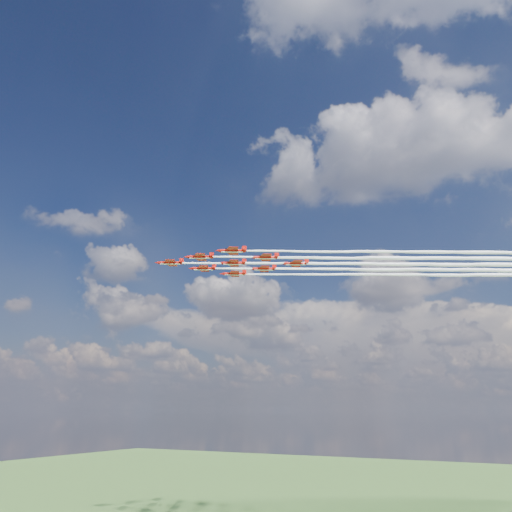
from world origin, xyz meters
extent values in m
cylinder|color=#BB110A|center=(-22.73, -14.63, 87.87)|extent=(6.94, 4.47, 1.01)
cone|color=#BB110A|center=(-26.76, -16.87, 87.87)|extent=(2.11, 1.78, 1.01)
cone|color=#BB110A|center=(-18.94, -12.52, 87.87)|extent=(1.66, 1.48, 0.92)
ellipsoid|color=black|center=(-24.34, -15.53, 88.28)|extent=(2.09, 1.67, 0.66)
cube|color=#BB110A|center=(-22.33, -14.41, 87.82)|extent=(6.71, 8.85, 0.13)
cube|color=#BB110A|center=(-19.51, -12.84, 87.87)|extent=(2.74, 3.53, 0.11)
cube|color=#BB110A|center=(-19.34, -12.75, 88.70)|extent=(1.35, 0.83, 1.66)
cube|color=white|center=(-22.73, -14.63, 87.41)|extent=(6.45, 4.09, 0.11)
cylinder|color=#BB110A|center=(-9.74, -15.51, 87.87)|extent=(6.94, 4.47, 1.01)
cone|color=#BB110A|center=(-13.77, -17.75, 87.87)|extent=(2.11, 1.78, 1.01)
cone|color=#BB110A|center=(-5.95, -13.40, 87.87)|extent=(1.66, 1.48, 0.92)
ellipsoid|color=black|center=(-11.35, -16.40, 88.28)|extent=(2.09, 1.67, 0.66)
cube|color=#BB110A|center=(-9.34, -15.28, 87.82)|extent=(6.71, 8.85, 0.13)
cube|color=#BB110A|center=(-6.51, -13.71, 87.87)|extent=(2.74, 3.53, 0.11)
cube|color=#BB110A|center=(-6.35, -13.62, 88.70)|extent=(1.35, 0.83, 1.66)
cube|color=white|center=(-9.74, -15.51, 87.41)|extent=(6.45, 4.09, 0.11)
cylinder|color=#BB110A|center=(-16.62, -3.13, 87.87)|extent=(6.94, 4.47, 1.01)
cone|color=#BB110A|center=(-20.65, -5.38, 87.87)|extent=(2.11, 1.78, 1.01)
cone|color=#BB110A|center=(-12.83, -1.03, 87.87)|extent=(1.66, 1.48, 0.92)
ellipsoid|color=black|center=(-18.23, -4.03, 88.28)|extent=(2.09, 1.67, 0.66)
cube|color=#BB110A|center=(-16.22, -2.91, 87.82)|extent=(6.71, 8.85, 0.13)
cube|color=#BB110A|center=(-13.39, -1.34, 87.87)|extent=(2.74, 3.53, 0.11)
cube|color=#BB110A|center=(-13.23, -1.25, 88.70)|extent=(1.35, 0.83, 1.66)
cube|color=white|center=(-16.62, -3.13, 87.41)|extent=(6.45, 4.09, 0.11)
cylinder|color=#BB110A|center=(3.25, -16.38, 87.87)|extent=(6.94, 4.47, 1.01)
cone|color=#BB110A|center=(-0.78, -18.62, 87.87)|extent=(2.11, 1.78, 1.01)
cone|color=#BB110A|center=(7.04, -14.27, 87.87)|extent=(1.66, 1.48, 0.92)
ellipsoid|color=black|center=(1.64, -17.28, 88.28)|extent=(2.09, 1.67, 0.66)
cube|color=#BB110A|center=(3.65, -16.16, 87.82)|extent=(6.71, 8.85, 0.13)
cube|color=#BB110A|center=(6.48, -14.59, 87.87)|extent=(2.74, 3.53, 0.11)
cube|color=#BB110A|center=(6.64, -14.50, 88.70)|extent=(1.35, 0.83, 1.66)
cube|color=white|center=(3.25, -16.38, 87.41)|extent=(6.45, 4.09, 0.11)
cylinder|color=#BB110A|center=(-3.63, -4.01, 87.87)|extent=(6.94, 4.47, 1.01)
cone|color=#BB110A|center=(-7.66, -6.25, 87.87)|extent=(2.11, 1.78, 1.01)
cone|color=#BB110A|center=(0.16, -1.90, 87.87)|extent=(1.66, 1.48, 0.92)
ellipsoid|color=black|center=(-5.24, -4.91, 88.28)|extent=(2.09, 1.67, 0.66)
cube|color=#BB110A|center=(-3.23, -3.79, 87.82)|extent=(6.71, 8.85, 0.13)
cube|color=#BB110A|center=(-0.40, -2.22, 87.87)|extent=(2.74, 3.53, 0.11)
cube|color=#BB110A|center=(-0.24, -2.13, 88.70)|extent=(1.35, 0.83, 1.66)
cube|color=white|center=(-3.63, -4.01, 87.41)|extent=(6.45, 4.09, 0.11)
cylinder|color=#BB110A|center=(-10.51, 8.36, 87.87)|extent=(6.94, 4.47, 1.01)
cone|color=#BB110A|center=(-14.54, 6.12, 87.87)|extent=(2.11, 1.78, 1.01)
cone|color=#BB110A|center=(-6.72, 10.47, 87.87)|extent=(1.66, 1.48, 0.92)
ellipsoid|color=black|center=(-12.12, 7.46, 88.28)|extent=(2.09, 1.67, 0.66)
cube|color=#BB110A|center=(-10.10, 8.59, 87.82)|extent=(6.71, 8.85, 0.13)
cube|color=#BB110A|center=(-7.28, 10.16, 87.87)|extent=(2.74, 3.53, 0.11)
cube|color=#BB110A|center=(-7.12, 10.24, 88.70)|extent=(1.35, 0.83, 1.66)
cube|color=white|center=(-10.51, 8.36, 87.41)|extent=(6.45, 4.09, 0.11)
cylinder|color=#BB110A|center=(9.36, -4.88, 87.87)|extent=(6.94, 4.47, 1.01)
cone|color=#BB110A|center=(5.33, -7.13, 87.87)|extent=(2.11, 1.78, 1.01)
cone|color=#BB110A|center=(13.15, -2.78, 87.87)|extent=(1.66, 1.48, 0.92)
ellipsoid|color=black|center=(7.75, -5.78, 88.28)|extent=(2.09, 1.67, 0.66)
cube|color=#BB110A|center=(9.77, -4.66, 87.82)|extent=(6.71, 8.85, 0.13)
cube|color=#BB110A|center=(12.59, -3.09, 87.87)|extent=(2.74, 3.53, 0.11)
cube|color=#BB110A|center=(12.75, -3.00, 88.70)|extent=(1.35, 0.83, 1.66)
cube|color=white|center=(9.36, -4.88, 87.41)|extent=(6.45, 4.09, 0.11)
cylinder|color=#BB110A|center=(2.48, 7.49, 87.87)|extent=(6.94, 4.47, 1.01)
cone|color=#BB110A|center=(-1.55, 5.24, 87.87)|extent=(2.11, 1.78, 1.01)
cone|color=#BB110A|center=(6.27, 9.59, 87.87)|extent=(1.66, 1.48, 0.92)
ellipsoid|color=black|center=(0.87, 6.59, 88.28)|extent=(2.09, 1.67, 0.66)
cube|color=#BB110A|center=(2.89, 7.71, 87.82)|extent=(6.71, 8.85, 0.13)
cube|color=#BB110A|center=(5.71, 9.28, 87.87)|extent=(2.74, 3.53, 0.11)
cube|color=#BB110A|center=(5.87, 9.37, 88.70)|extent=(1.35, 0.83, 1.66)
cube|color=white|center=(2.48, 7.49, 87.41)|extent=(6.45, 4.09, 0.11)
cylinder|color=#BB110A|center=(15.47, 6.61, 87.87)|extent=(6.94, 4.47, 1.01)
cone|color=#BB110A|center=(11.44, 4.37, 87.87)|extent=(2.11, 1.78, 1.01)
cone|color=#BB110A|center=(19.26, 8.72, 87.87)|extent=(1.66, 1.48, 0.92)
ellipsoid|color=black|center=(13.86, 5.72, 88.28)|extent=(2.09, 1.67, 0.66)
cube|color=#BB110A|center=(15.88, 6.84, 87.82)|extent=(6.71, 8.85, 0.13)
cube|color=#BB110A|center=(18.70, 8.41, 87.87)|extent=(2.74, 3.53, 0.11)
cube|color=#BB110A|center=(18.86, 8.50, 88.70)|extent=(1.35, 0.83, 1.66)
cube|color=white|center=(15.47, 6.61, 87.41)|extent=(6.45, 4.09, 0.11)
camera|label=1|loc=(81.22, -147.44, 38.84)|focal=35.00mm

